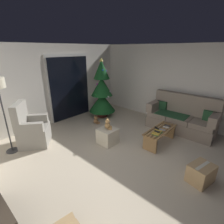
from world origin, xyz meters
TOP-DOWN VIEW (x-y plane):
  - ground_plane at (0.00, 0.00)m, footprint 7.00×7.00m
  - wall_back at (0.00, 3.06)m, footprint 5.72×0.12m
  - wall_right at (2.86, 0.00)m, footprint 0.12×6.00m
  - patio_door_frame at (0.75, 2.99)m, footprint 1.60×0.02m
  - patio_door_glass at (0.75, 2.97)m, footprint 1.50×0.02m
  - couch at (2.32, -0.37)m, footprint 0.83×1.96m
  - coffee_table at (1.18, -0.27)m, footprint 1.10×0.40m
  - remote_black at (1.15, -0.19)m, footprint 0.11×0.16m
  - remote_white at (1.37, -0.34)m, footprint 0.07×0.16m
  - remote_silver at (1.16, -0.33)m, footprint 0.07×0.16m
  - remote_graphite at (1.48, -0.32)m, footprint 0.06×0.16m
  - book_stack at (0.89, -0.33)m, footprint 0.29×0.22m
  - cell_phone at (0.89, -0.33)m, footprint 0.09×0.15m
  - christmas_tree at (1.51, 2.20)m, footprint 0.94×0.94m
  - armchair at (-1.06, 2.14)m, footprint 0.96×0.96m
  - ottoman at (0.27, 0.74)m, footprint 0.44×0.44m
  - teddy_bear_honey at (0.28, 0.73)m, footprint 0.21×0.22m
  - teddy_bear_chestnut_by_tree at (0.89, 1.87)m, footprint 0.21×0.20m
  - cardboard_box_taped_mid_floor at (0.44, -1.50)m, footprint 0.52×0.45m

SIDE VIEW (x-z plane):
  - ground_plane at x=0.00m, z-range 0.00..0.00m
  - teddy_bear_chestnut_by_tree at x=0.89m, z-range -0.02..0.26m
  - cardboard_box_taped_mid_floor at x=0.44m, z-range 0.00..0.36m
  - ottoman at x=0.27m, z-range 0.00..0.41m
  - coffee_table at x=1.18m, z-range 0.07..0.48m
  - couch at x=2.32m, z-range -0.14..0.94m
  - armchair at x=-1.06m, z-range -0.16..0.97m
  - remote_black at x=1.15m, z-range 0.41..0.43m
  - remote_white at x=1.37m, z-range 0.41..0.43m
  - remote_silver at x=1.16m, z-range 0.41..0.43m
  - remote_graphite at x=1.48m, z-range 0.41..0.43m
  - book_stack at x=0.89m, z-range 0.41..0.47m
  - cell_phone at x=0.89m, z-range 0.47..0.48m
  - teddy_bear_honey at x=0.28m, z-range 0.39..0.67m
  - christmas_tree at x=1.51m, z-range -0.12..1.95m
  - patio_door_glass at x=0.75m, z-range 0.00..2.10m
  - patio_door_frame at x=0.75m, z-range 0.00..2.20m
  - wall_back at x=0.00m, z-range 0.00..2.50m
  - wall_right at x=2.86m, z-range 0.00..2.50m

